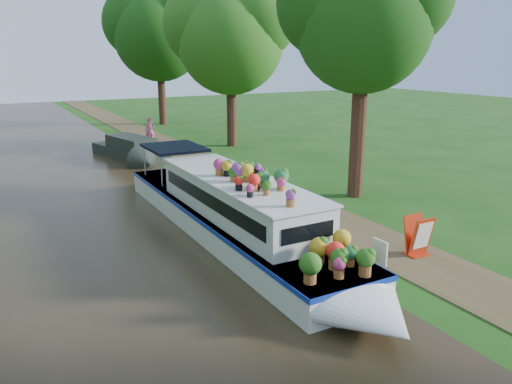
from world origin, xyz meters
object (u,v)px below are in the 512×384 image
object	(u,v)px
plant_boat	(238,213)
pedestrian_pink	(150,130)
second_boat	(131,150)
sandwich_board	(418,238)

from	to	relation	value
plant_boat	pedestrian_pink	world-z (taller)	plant_boat
second_boat	sandwich_board	xyz separation A→B (m)	(3.21, -16.46, 0.04)
sandwich_board	pedestrian_pink	xyz separation A→B (m)	(-0.96, 20.43, 0.29)
plant_boat	second_boat	size ratio (longest dim) A/B	2.17
second_boat	sandwich_board	bearing A→B (deg)	-92.12
sandwich_board	pedestrian_pink	world-z (taller)	pedestrian_pink
sandwich_board	pedestrian_pink	size ratio (longest dim) A/B	0.70
second_boat	sandwich_board	world-z (taller)	second_boat
pedestrian_pink	plant_boat	bearing A→B (deg)	-86.36
second_boat	pedestrian_pink	size ratio (longest dim) A/B	4.05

